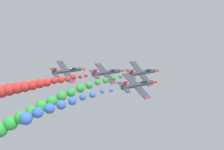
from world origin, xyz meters
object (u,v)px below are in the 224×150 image
(airplane_left_inner, at_px, (107,73))
(airplane_left_outer, at_px, (68,71))
(airplane_right_inner, at_px, (138,85))
(airplane_lead, at_px, (143,72))

(airplane_left_inner, relative_size, airplane_left_outer, 1.00)
(airplane_left_inner, bearing_deg, airplane_left_outer, -140.31)
(airplane_left_inner, xyz_separation_m, airplane_right_inner, (16.21, -2.30, 0.34))
(airplane_left_inner, distance_m, airplane_right_inner, 16.38)
(airplane_lead, distance_m, airplane_left_outer, 22.02)
(airplane_lead, bearing_deg, airplane_left_outer, -141.31)
(airplane_lead, relative_size, airplane_left_inner, 1.00)
(airplane_left_inner, bearing_deg, airplane_right_inner, -8.07)
(airplane_lead, distance_m, airplane_left_inner, 10.13)
(airplane_right_inner, bearing_deg, airplane_left_outer, -168.20)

